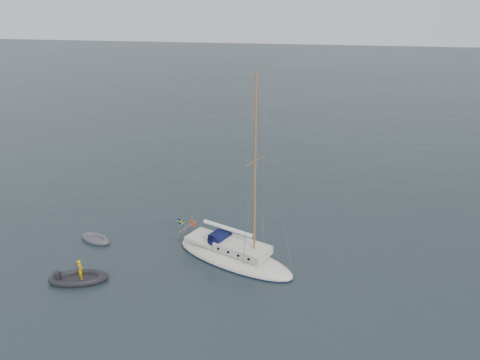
# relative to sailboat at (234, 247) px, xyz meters

# --- Properties ---
(ground) EXTENTS (300.00, 300.00, 0.00)m
(ground) POSITION_rel_sailboat_xyz_m (0.05, 1.48, -1.01)
(ground) COLOR black
(ground) RESTS_ON ground
(sailboat) EXTENTS (9.33, 2.80, 13.29)m
(sailboat) POSITION_rel_sailboat_xyz_m (0.00, 0.00, 0.00)
(sailboat) COLOR white
(sailboat) RESTS_ON ground
(dinghy) EXTENTS (2.60, 1.17, 0.37)m
(dinghy) POSITION_rel_sailboat_xyz_m (-10.42, 0.77, -0.84)
(dinghy) COLOR #4D4C51
(dinghy) RESTS_ON ground
(rib) EXTENTS (3.70, 1.68, 1.49)m
(rib) POSITION_rel_sailboat_xyz_m (-9.07, -4.19, -0.78)
(rib) COLOR black
(rib) RESTS_ON ground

